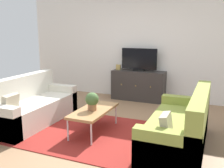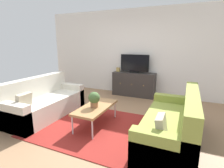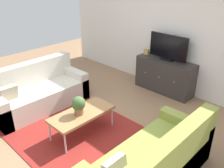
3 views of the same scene
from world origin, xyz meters
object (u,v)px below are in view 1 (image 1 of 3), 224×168
Objects in this scene: coffee_table at (94,111)px; potted_plant at (92,100)px; couch_left_side at (30,107)px; flat_screen_tv at (139,60)px; couch_right_side at (183,129)px; mantel_clock at (118,67)px; tv_console at (138,85)px.

coffee_table is 3.52× the size of potted_plant.
couch_left_side reaches higher than potted_plant.
couch_right_side is at bearing -59.29° from flat_screen_tv.
couch_right_side reaches higher than coffee_table.
flat_screen_tv is (1.45, 2.39, 0.73)m from couch_left_side.
coffee_table is (-1.51, 0.03, 0.09)m from couch_right_side.
couch_left_side reaches higher than mantel_clock.
couch_right_side is at bearing 0.77° from potted_plant.
flat_screen_tv is at bearing 87.92° from potted_plant.
coffee_table is 0.21m from potted_plant.
couch_left_side is 6.06× the size of potted_plant.
mantel_clock is at bearing 129.66° from couch_right_side.
coffee_table is at bearing -78.89° from mantel_clock.
potted_plant is at bearing -179.23° from couch_right_side.
mantel_clock is (-0.55, -0.02, -0.21)m from flat_screen_tv.
couch_right_side reaches higher than potted_plant.
tv_console is at bearing 120.93° from couch_right_side.
couch_right_side reaches higher than mantel_clock.
potted_plant reaches higher than coffee_table.
couch_right_side is at bearing -1.33° from coffee_table.
mantel_clock is at bearing 101.11° from coffee_table.
couch_left_side is 1.42× the size of tv_console.
potted_plant is (-1.51, -0.02, 0.29)m from couch_right_side.
couch_right_side is 3.13m from mantel_clock.
potted_plant is (1.36, -0.02, 0.29)m from couch_left_side.
flat_screen_tv is at bearing 120.71° from couch_right_side.
tv_console reaches higher than potted_plant.
couch_right_side is 1.72× the size of coffee_table.
couch_right_side is 2.88m from flat_screen_tv.
couch_left_side reaches higher than coffee_table.
couch_left_side is 1.00× the size of couch_right_side.
flat_screen_tv is (0.00, 0.02, 0.65)m from tv_console.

